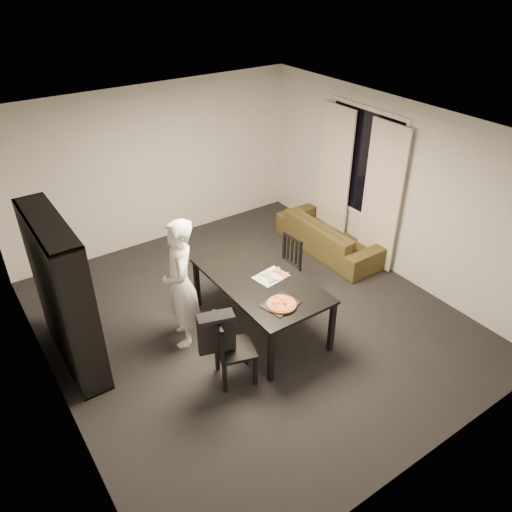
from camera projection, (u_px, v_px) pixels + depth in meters
room at (250, 236)px, 6.09m from camera, size 5.01×5.51×2.61m
window_pane at (363, 163)px, 7.59m from camera, size 0.02×1.40×1.60m
window_frame at (363, 163)px, 7.59m from camera, size 0.03×1.52×1.72m
curtain_left at (382, 198)px, 7.37m from camera, size 0.03×0.70×2.25m
curtain_right at (334, 175)px, 8.10m from camera, size 0.03×0.70×2.25m
bookshelf at (64, 295)px, 5.66m from camera, size 0.35×1.50×1.90m
dining_table at (260, 283)px, 6.29m from camera, size 1.02×1.84×0.77m
chair_left at (228, 345)px, 5.59m from camera, size 0.52×0.52×0.90m
chair_right at (286, 261)px, 7.11m from camera, size 0.42×0.42×0.87m
draped_jacket at (216, 332)px, 5.43m from camera, size 0.43×0.28×0.50m
person at (181, 284)px, 6.00m from camera, size 0.61×0.73×1.71m
baking_tray at (281, 304)px, 5.80m from camera, size 0.46×0.40×0.01m
pepperoni_pizza at (282, 304)px, 5.77m from camera, size 0.35×0.35×0.03m
kitchen_towel at (271, 277)px, 6.29m from camera, size 0.44×0.36×0.01m
pizza_slices at (275, 275)px, 6.30m from camera, size 0.46×0.43×0.01m
sofa at (329, 235)px, 8.17m from camera, size 0.76×1.93×0.56m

